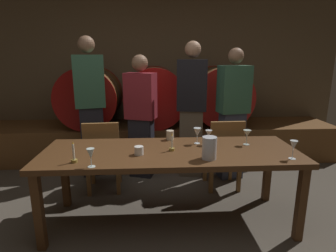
# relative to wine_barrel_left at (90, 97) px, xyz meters

# --- Properties ---
(ground_plane) EXTENTS (8.16, 8.16, 0.00)m
(ground_plane) POSITION_rel_wine_barrel_left_xyz_m (0.98, -2.24, -0.99)
(ground_plane) COLOR #4C443A
(back_wall) EXTENTS (6.28, 0.24, 2.86)m
(back_wall) POSITION_rel_wine_barrel_left_xyz_m (0.98, 0.55, 0.44)
(back_wall) COLOR brown
(back_wall) RESTS_ON ground
(barrel_shelf) EXTENTS (5.65, 0.90, 0.55)m
(barrel_shelf) POSITION_rel_wine_barrel_left_xyz_m (0.98, 0.00, -0.72)
(barrel_shelf) COLOR brown
(barrel_shelf) RESTS_ON ground
(wine_barrel_left) EXTENTS (0.91, 0.83, 0.91)m
(wine_barrel_left) POSITION_rel_wine_barrel_left_xyz_m (0.00, 0.00, 0.00)
(wine_barrel_left) COLOR brown
(wine_barrel_left) RESTS_ON barrel_shelf
(wine_barrel_center) EXTENTS (0.91, 0.83, 0.91)m
(wine_barrel_center) POSITION_rel_wine_barrel_left_xyz_m (0.99, 0.00, 0.00)
(wine_barrel_center) COLOR brown
(wine_barrel_center) RESTS_ON barrel_shelf
(wine_barrel_right) EXTENTS (0.91, 0.83, 0.91)m
(wine_barrel_right) POSITION_rel_wine_barrel_left_xyz_m (2.01, 0.00, 0.00)
(wine_barrel_right) COLOR #513319
(wine_barrel_right) RESTS_ON barrel_shelf
(dining_table) EXTENTS (2.39, 0.84, 0.74)m
(dining_table) POSITION_rel_wine_barrel_left_xyz_m (1.12, -1.86, -0.32)
(dining_table) COLOR #4C2D16
(dining_table) RESTS_ON ground
(chair_left) EXTENTS (0.43, 0.43, 0.88)m
(chair_left) POSITION_rel_wine_barrel_left_xyz_m (0.36, -1.19, -0.50)
(chair_left) COLOR brown
(chair_left) RESTS_ON ground
(chair_right) EXTENTS (0.41, 0.41, 0.88)m
(chair_right) POSITION_rel_wine_barrel_left_xyz_m (1.81, -1.20, -0.50)
(chair_right) COLOR brown
(chair_right) RESTS_ON ground
(guest_far_left) EXTENTS (0.43, 0.33, 1.85)m
(guest_far_left) POSITION_rel_wine_barrel_left_xyz_m (0.14, -0.65, -0.04)
(guest_far_left) COLOR black
(guest_far_left) RESTS_ON ground
(guest_center_left) EXTENTS (0.44, 0.35, 1.62)m
(guest_center_left) POSITION_rel_wine_barrel_left_xyz_m (0.80, -0.73, -0.16)
(guest_center_left) COLOR black
(guest_center_left) RESTS_ON ground
(guest_center_right) EXTENTS (0.42, 0.30, 1.79)m
(guest_center_right) POSITION_rel_wine_barrel_left_xyz_m (1.47, -0.75, -0.07)
(guest_center_right) COLOR brown
(guest_center_right) RESTS_ON ground
(guest_far_right) EXTENTS (0.42, 0.30, 1.70)m
(guest_far_right) POSITION_rel_wine_barrel_left_xyz_m (1.99, -0.86, -0.12)
(guest_far_right) COLOR #33384C
(guest_far_right) RESTS_ON ground
(candle_left) EXTENTS (0.05, 0.05, 0.18)m
(candle_left) POSITION_rel_wine_barrel_left_xyz_m (0.30, -2.12, -0.20)
(candle_left) COLOR olive
(candle_left) RESTS_ON dining_table
(candle_right) EXTENTS (0.05, 0.05, 0.17)m
(candle_right) POSITION_rel_wine_barrel_left_xyz_m (1.13, -1.87, -0.21)
(candle_right) COLOR olive
(candle_right) RESTS_ON dining_table
(pitcher) EXTENTS (0.12, 0.12, 0.19)m
(pitcher) POSITION_rel_wine_barrel_left_xyz_m (1.43, -2.10, -0.15)
(pitcher) COLOR silver
(pitcher) RESTS_ON dining_table
(wine_glass_far_left) EXTENTS (0.06, 0.06, 0.15)m
(wine_glass_far_left) POSITION_rel_wine_barrel_left_xyz_m (0.46, -2.22, -0.15)
(wine_glass_far_left) COLOR silver
(wine_glass_far_left) RESTS_ON dining_table
(wine_glass_left) EXTENTS (0.08, 0.08, 0.16)m
(wine_glass_left) POSITION_rel_wine_barrel_left_xyz_m (1.40, -1.66, -0.14)
(wine_glass_left) COLOR white
(wine_glass_left) RESTS_ON dining_table
(wine_glass_center) EXTENTS (0.07, 0.07, 0.15)m
(wine_glass_center) POSITION_rel_wine_barrel_left_xyz_m (1.51, -1.69, -0.15)
(wine_glass_center) COLOR white
(wine_glass_center) RESTS_ON dining_table
(wine_glass_right) EXTENTS (0.08, 0.08, 0.15)m
(wine_glass_right) POSITION_rel_wine_barrel_left_xyz_m (1.89, -1.73, -0.14)
(wine_glass_right) COLOR silver
(wine_glass_right) RESTS_ON dining_table
(wine_glass_far_right) EXTENTS (0.06, 0.06, 0.16)m
(wine_glass_far_right) POSITION_rel_wine_barrel_left_xyz_m (2.15, -2.14, -0.13)
(wine_glass_far_right) COLOR white
(wine_glass_far_right) RESTS_ON dining_table
(cup_left) EXTENTS (0.08, 0.08, 0.08)m
(cup_left) POSITION_rel_wine_barrel_left_xyz_m (0.83, -1.96, -0.21)
(cup_left) COLOR white
(cup_left) RESTS_ON dining_table
(cup_right) EXTENTS (0.08, 0.08, 0.10)m
(cup_right) POSITION_rel_wine_barrel_left_xyz_m (1.14, -1.51, -0.20)
(cup_right) COLOR beige
(cup_right) RESTS_ON dining_table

